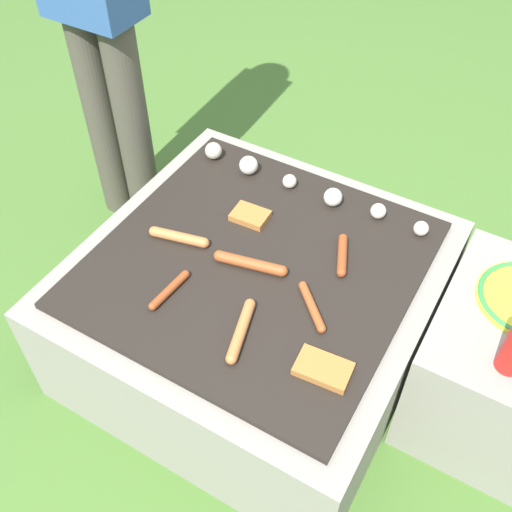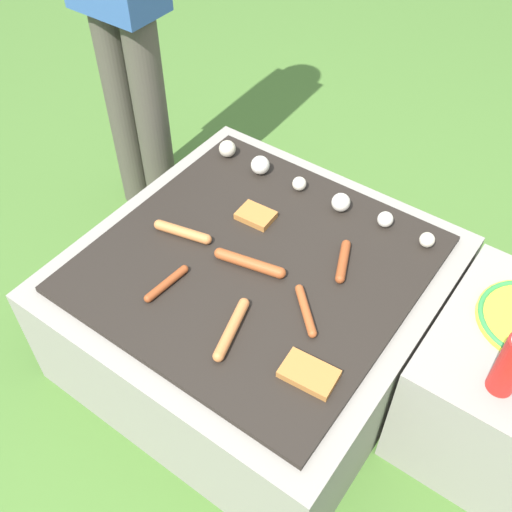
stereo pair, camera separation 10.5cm
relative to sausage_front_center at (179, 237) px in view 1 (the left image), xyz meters
name	(u,v)px [view 1 (the left image)]	position (x,y,z in m)	size (l,w,h in m)	color
ground_plane	(256,347)	(0.22, 0.04, -0.43)	(14.00, 14.00, 0.00)	#47702D
grill	(256,308)	(0.22, 0.04, -0.22)	(0.94, 0.94, 0.41)	gray
side_ledge	(497,364)	(0.89, 0.21, -0.22)	(0.38, 0.52, 0.41)	gray
sausage_front_center	(179,237)	(0.00, 0.00, 0.00)	(0.18, 0.06, 0.03)	#C6753D
sausage_mid_left	(250,263)	(0.22, 0.01, 0.00)	(0.20, 0.07, 0.03)	#A34C23
sausage_back_center	(241,330)	(0.32, -0.18, 0.00)	(0.07, 0.19, 0.03)	#C6753D
sausage_mid_right	(342,255)	(0.42, 0.17, 0.00)	(0.08, 0.14, 0.03)	#93421E
sausage_front_right	(312,306)	(0.43, -0.03, 0.00)	(0.13, 0.12, 0.02)	#A34C23
sausage_back_right	(169,290)	(0.09, -0.17, 0.00)	(0.03, 0.15, 0.02)	#93421E
bread_slice_right	(323,369)	(0.53, -0.18, 0.00)	(0.14, 0.09, 0.02)	#B27033
bread_slice_left	(250,216)	(0.12, 0.18, 0.00)	(0.11, 0.08, 0.02)	#B27033
mushroom_row	(293,181)	(0.17, 0.36, 0.01)	(0.74, 0.07, 0.06)	beige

